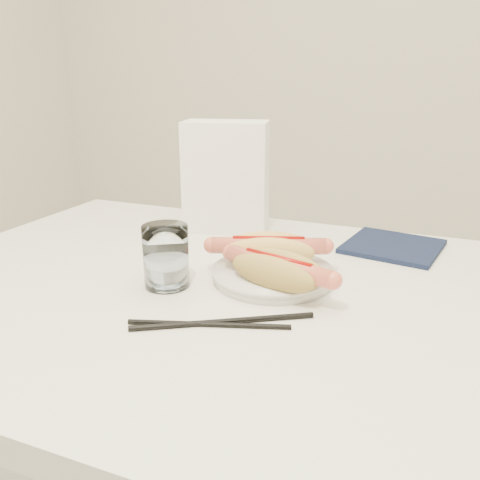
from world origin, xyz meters
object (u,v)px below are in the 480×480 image
at_px(table, 250,323).
at_px(hotdog_right, 278,270).
at_px(hotdog_left, 268,250).
at_px(napkin_box, 226,177).
at_px(water_glass, 166,256).
at_px(plate, 273,276).

distance_m(table, hotdog_right, 0.11).
relative_size(hotdog_left, napkin_box, 0.82).
xyz_separation_m(hotdog_right, water_glass, (-0.17, -0.03, 0.01)).
distance_m(plate, hotdog_right, 0.06).
bearing_deg(hotdog_right, table, -166.68).
xyz_separation_m(table, water_glass, (-0.13, -0.04, 0.11)).
height_order(hotdog_left, water_glass, water_glass).
xyz_separation_m(plate, hotdog_left, (-0.02, 0.03, 0.03)).
height_order(hotdog_left, hotdog_right, hotdog_left).
xyz_separation_m(hotdog_left, hotdog_right, (0.04, -0.08, -0.00)).
bearing_deg(hotdog_left, plate, -78.18).
relative_size(table, plate, 6.21).
bearing_deg(plate, hotdog_right, -63.91).
bearing_deg(water_glass, table, 15.74).
bearing_deg(water_glass, hotdog_left, 40.44).
xyz_separation_m(hotdog_right, napkin_box, (-0.21, 0.28, 0.08)).
relative_size(plate, hotdog_right, 1.05).
relative_size(hotdog_left, water_glass, 1.89).
bearing_deg(hotdog_right, plate, 132.15).
relative_size(plate, water_glass, 1.93).
bearing_deg(hotdog_left, water_glass, -159.85).
distance_m(plate, hotdog_left, 0.05).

